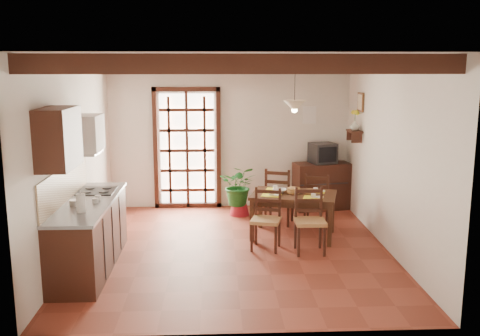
{
  "coord_description": "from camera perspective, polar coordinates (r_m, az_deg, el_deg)",
  "views": [
    {
      "loc": [
        -0.26,
        -7.5,
        2.68
      ],
      "look_at": [
        0.1,
        0.4,
        1.15
      ],
      "focal_mm": 40.0,
      "sensor_mm": 36.0,
      "label": 1
    }
  ],
  "objects": [
    {
      "name": "chair_near_left",
      "position": [
        7.93,
        2.78,
        -6.68
      ],
      "size": [
        0.5,
        0.49,
        0.89
      ],
      "rotation": [
        0.0,
        0.0,
        -0.27
      ],
      "color": "#A67946",
      "rests_on": "ground_plane"
    },
    {
      "name": "fuse_box",
      "position": [
        10.17,
        7.41,
        5.62
      ],
      "size": [
        0.25,
        0.03,
        0.32
      ],
      "primitive_type": "cube",
      "color": "white",
      "rests_on": "room_shell"
    },
    {
      "name": "french_door",
      "position": [
        10.07,
        -5.65,
        2.32
      ],
      "size": [
        1.26,
        0.11,
        2.32
      ],
      "color": "white",
      "rests_on": "ground_plane"
    },
    {
      "name": "ground_plane",
      "position": [
        7.97,
        -0.6,
        -8.71
      ],
      "size": [
        5.0,
        5.0,
        0.0
      ],
      "primitive_type": "plane",
      "color": "maroon"
    },
    {
      "name": "table_bowl",
      "position": [
        8.47,
        4.24,
        -2.4
      ],
      "size": [
        0.25,
        0.25,
        0.05
      ],
      "primitive_type": "imported",
      "rotation": [
        0.0,
        0.0,
        -0.16
      ],
      "color": "white",
      "rests_on": "dining_table"
    },
    {
      "name": "ceiling_beams",
      "position": [
        7.5,
        -0.64,
        11.03
      ],
      "size": [
        4.5,
        4.34,
        0.2
      ],
      "color": "black",
      "rests_on": "room_shell"
    },
    {
      "name": "framed_picture",
      "position": [
        9.45,
        12.73,
        6.87
      ],
      "size": [
        0.03,
        0.32,
        0.32
      ],
      "color": "brown",
      "rests_on": "room_shell"
    },
    {
      "name": "range_hood",
      "position": [
        7.72,
        -16.03,
        3.49
      ],
      "size": [
        0.38,
        0.6,
        0.54
      ],
      "color": "white",
      "rests_on": "room_shell"
    },
    {
      "name": "table_setting",
      "position": [
        8.4,
        5.75,
        -2.85
      ],
      "size": [
        0.94,
        0.63,
        0.09
      ],
      "rotation": [
        0.0,
        0.0,
        -0.26
      ],
      "color": "yellow",
      "rests_on": "dining_table"
    },
    {
      "name": "crt_tv",
      "position": [
        10.05,
        8.81,
        1.59
      ],
      "size": [
        0.53,
        0.51,
        0.37
      ],
      "rotation": [
        0.0,
        0.0,
        0.29
      ],
      "color": "black",
      "rests_on": "sideboard"
    },
    {
      "name": "kitchen_counter",
      "position": [
        7.44,
        -15.77,
        -6.73
      ],
      "size": [
        0.64,
        2.25,
        1.38
      ],
      "color": "black",
      "rests_on": "ground_plane"
    },
    {
      "name": "chair_far_left",
      "position": [
        9.17,
        4.19,
        -4.08
      ],
      "size": [
        0.57,
        0.55,
        0.98
      ],
      "rotation": [
        0.0,
        0.0,
        2.81
      ],
      "color": "#A67946",
      "rests_on": "ground_plane"
    },
    {
      "name": "chair_near_right",
      "position": [
        7.85,
        7.44,
        -6.85
      ],
      "size": [
        0.44,
        0.42,
        0.93
      ],
      "rotation": [
        0.0,
        0.0,
        -0.01
      ],
      "color": "#A67946",
      "rests_on": "ground_plane"
    },
    {
      "name": "room_shell",
      "position": [
        7.55,
        -0.62,
        4.38
      ],
      "size": [
        4.52,
        5.02,
        2.81
      ],
      "color": "silver",
      "rests_on": "ground_plane"
    },
    {
      "name": "upper_cabinet",
      "position": [
        6.51,
        -18.81,
        3.04
      ],
      "size": [
        0.35,
        0.8,
        0.7
      ],
      "primitive_type": "cube",
      "color": "black",
      "rests_on": "room_shell"
    },
    {
      "name": "wall_shelf",
      "position": [
        9.48,
        12.1,
        3.63
      ],
      "size": [
        0.2,
        0.42,
        0.2
      ],
      "color": "black",
      "rests_on": "room_shell"
    },
    {
      "name": "chair_far_right",
      "position": [
        9.11,
        8.22,
        -4.38
      ],
      "size": [
        0.53,
        0.52,
        0.92
      ],
      "rotation": [
        0.0,
        0.0,
        2.82
      ],
      "color": "#A67946",
      "rests_on": "ground_plane"
    },
    {
      "name": "sideboard",
      "position": [
        10.17,
        8.7,
        -1.9
      ],
      "size": [
        1.1,
        0.64,
        0.88
      ],
      "primitive_type": "cube",
      "rotation": [
        0.0,
        0.0,
        0.18
      ],
      "color": "black",
      "rests_on": "ground_plane"
    },
    {
      "name": "potted_plant",
      "position": [
        9.6,
        -0.07,
        -1.73
      ],
      "size": [
        1.96,
        1.77,
        1.92
      ],
      "primitive_type": "imported",
      "rotation": [
        0.0,
        0.0,
        -0.19
      ],
      "color": "#144C19",
      "rests_on": "ground_plane"
    },
    {
      "name": "pendant_lamp",
      "position": [
        8.28,
        5.83,
        6.73
      ],
      "size": [
        0.36,
        0.36,
        0.84
      ],
      "color": "black",
      "rests_on": "room_shell"
    },
    {
      "name": "shelf_vase",
      "position": [
        9.46,
        12.14,
        4.46
      ],
      "size": [
        0.15,
        0.15,
        0.15
      ],
      "primitive_type": "imported",
      "color": "#B2BFB2",
      "rests_on": "wall_shelf"
    },
    {
      "name": "plant_pot",
      "position": [
        9.72,
        -0.07,
        -4.38
      ],
      "size": [
        0.36,
        0.36,
        0.22
      ],
      "primitive_type": "cone",
      "color": "maroon",
      "rests_on": "ground_plane"
    },
    {
      "name": "shelf_flowers",
      "position": [
        9.44,
        12.19,
        5.72
      ],
      "size": [
        0.14,
        0.14,
        0.36
      ],
      "color": "yellow",
      "rests_on": "shelf_vase"
    },
    {
      "name": "counter_items",
      "position": [
        7.4,
        -15.81,
        -2.93
      ],
      "size": [
        0.5,
        1.43,
        0.25
      ],
      "color": "black",
      "rests_on": "kitchen_counter"
    },
    {
      "name": "dining_table",
      "position": [
        8.42,
        5.74,
        -3.32
      ],
      "size": [
        1.46,
        1.14,
        0.7
      ],
      "rotation": [
        0.0,
        0.0,
        -0.26
      ],
      "color": "#3C2113",
      "rests_on": "ground_plane"
    }
  ]
}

